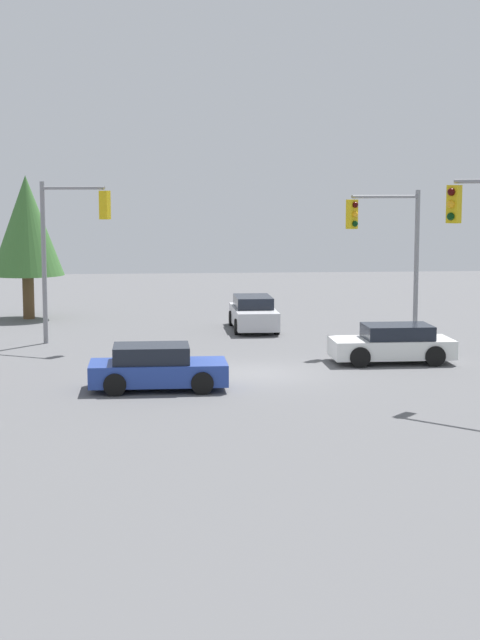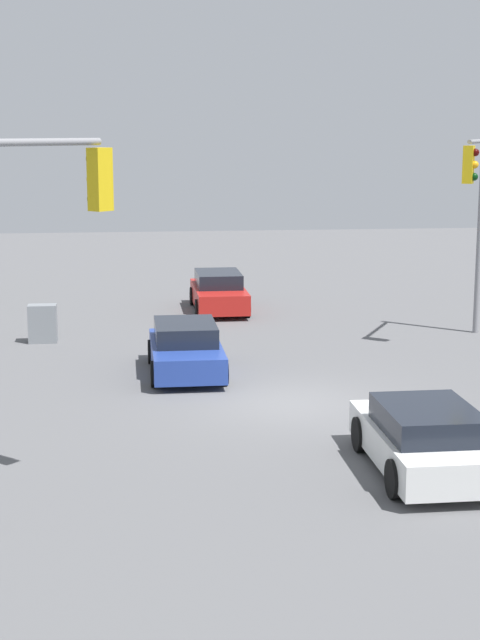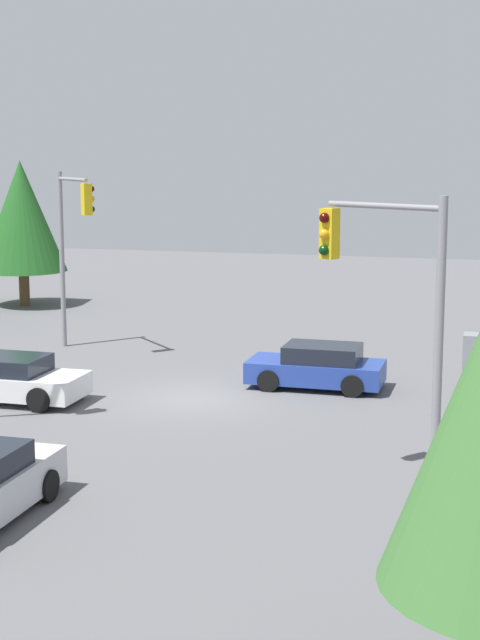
{
  "view_description": "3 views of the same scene",
  "coord_description": "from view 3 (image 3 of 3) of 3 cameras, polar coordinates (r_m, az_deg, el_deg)",
  "views": [
    {
      "loc": [
        30.79,
        -3.36,
        5.75
      ],
      "look_at": [
        1.99,
        -0.68,
        2.0
      ],
      "focal_mm": 55.0,
      "sensor_mm": 36.0,
      "label": 1
    },
    {
      "loc": [
        3.81,
        21.76,
        6.25
      ],
      "look_at": [
        1.3,
        0.76,
        2.16
      ],
      "focal_mm": 55.0,
      "sensor_mm": 36.0,
      "label": 2
    },
    {
      "loc": [
        -26.01,
        -8.64,
        7.0
      ],
      "look_at": [
        0.4,
        -1.28,
        2.29
      ],
      "focal_mm": 55.0,
      "sensor_mm": 36.0,
      "label": 3
    }
  ],
  "objects": [
    {
      "name": "ground_plane",
      "position": [
        28.29,
        -2.72,
        -4.59
      ],
      "size": [
        80.0,
        80.0,
        0.0
      ],
      "primitive_type": "plane",
      "color": "#5B5B5E"
    },
    {
      "name": "tree_behind",
      "position": [
        45.93,
        -12.59,
        5.91
      ],
      "size": [
        4.01,
        4.01,
        6.64
      ],
      "color": "brown",
      "rests_on": "ground_plane"
    },
    {
      "name": "electrical_cabinet",
      "position": [
        32.93,
        13.3,
        -1.77
      ],
      "size": [
        0.84,
        0.51,
        1.14
      ],
      "primitive_type": "cube",
      "color": "gray",
      "rests_on": "ground_plane"
    },
    {
      "name": "sedan_white",
      "position": [
        28.59,
        -13.19,
        -3.37
      ],
      "size": [
        1.99,
        4.11,
        1.3
      ],
      "rotation": [
        0.0,
        0.0,
        3.14
      ],
      "color": "silver",
      "rests_on": "ground_plane"
    },
    {
      "name": "traffic_signal_aux",
      "position": [
        34.78,
        -9.77,
        5.1
      ],
      "size": [
        2.22,
        2.22,
        6.33
      ],
      "rotation": [
        0.0,
        0.0,
        3.92
      ],
      "color": "gray",
      "rests_on": "ground_plane"
    },
    {
      "name": "traffic_signal_cross",
      "position": [
        19.72,
        8.81,
        1.44
      ],
      "size": [
        1.62,
        2.71,
        6.19
      ],
      "rotation": [
        0.0,
        0.0,
        1.07
      ],
      "color": "gray",
      "rests_on": "ground_plane"
    },
    {
      "name": "sedan_blue",
      "position": [
        29.48,
        4.53,
        -2.74
      ],
      "size": [
        1.92,
        4.03,
        1.32
      ],
      "color": "#233D93",
      "rests_on": "ground_plane"
    }
  ]
}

